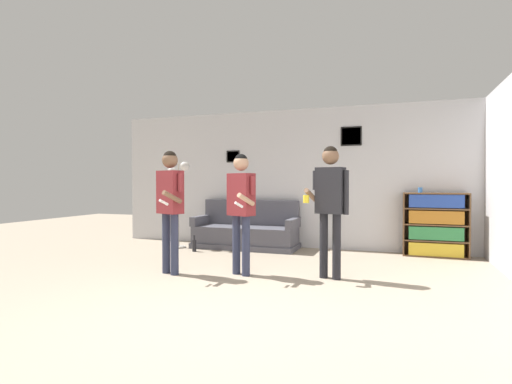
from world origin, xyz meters
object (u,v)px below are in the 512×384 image
Objects in this scene: bottle_on_floor at (194,245)px; drinking_cup at (420,190)px; person_player_foreground_left at (170,198)px; person_player_foreground_center at (241,201)px; bookshelf at (435,225)px; person_watcher_holding_cup at (330,197)px; floor_lamp at (178,184)px; couch at (246,232)px.

drinking_cup is at bearing 13.20° from bottle_on_floor.
person_player_foreground_center is (0.95, 0.27, -0.03)m from person_player_foreground_left.
bookshelf is at bearing 0.02° from drinking_cup.
person_watcher_holding_cup reaches higher than bookshelf.
person_player_foreground_left is at bearing -143.73° from bookshelf.
person_player_foreground_center is 2.27m from bottle_on_floor.
drinking_cup is (4.39, 0.62, -0.11)m from floor_lamp.
person_player_foreground_center is (0.74, -2.17, 0.72)m from couch.
bookshelf is 2.68m from person_watcher_holding_cup.
person_watcher_holding_cup is 3.11m from bottle_on_floor.
bookshelf is 4.48m from person_player_foreground_left.
couch is 22.28× the size of drinking_cup.
bottle_on_floor is at bearing 154.69° from person_watcher_holding_cup.
floor_lamp is 4.43m from drinking_cup.
person_watcher_holding_cup is at bearing -119.13° from drinking_cup.
person_watcher_holding_cup is at bearing -26.13° from floor_lamp.
drinking_cup reaches higher than couch.
bookshelf is 3.65× the size of bottle_on_floor.
floor_lamp is 1.01× the size of person_player_foreground_center.
couch reaches higher than bottle_on_floor.
person_watcher_holding_cup is 2.49m from drinking_cup.
floor_lamp is 2.65m from person_player_foreground_center.
bottle_on_floor is 3.29× the size of drinking_cup.
person_watcher_holding_cup is at bearing -45.83° from couch.
person_player_foreground_left is (-3.59, -2.63, 0.51)m from bookshelf.
floor_lamp reaches higher than couch.
person_player_foreground_left is 2.18m from person_watcher_holding_cup.
person_watcher_holding_cup is (2.13, 0.45, 0.03)m from person_player_foreground_left.
person_player_foreground_left is 5.69× the size of bottle_on_floor.
person_watcher_holding_cup is (-1.46, -2.18, 0.54)m from bookshelf.
person_watcher_holding_cup reaches higher than floor_lamp.
drinking_cup is (3.35, 2.63, 0.09)m from person_player_foreground_left.
floor_lamp is 0.98× the size of person_player_foreground_left.
couch is 2.40m from person_player_foreground_center.
drinking_cup is at bearing 38.20° from person_player_foreground_left.
couch is 2.56m from person_player_foreground_left.
bookshelf is at bearing 7.64° from floor_lamp.
couch is at bearing 85.24° from person_player_foreground_left.
couch is 1.21× the size of floor_lamp.
floor_lamp reaches higher than bottle_on_floor.
person_player_foreground_center is at bearing -44.20° from bottle_on_floor.
person_player_foreground_left is 18.74× the size of drinking_cup.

